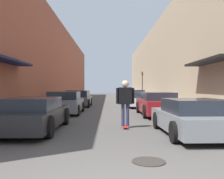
# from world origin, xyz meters

# --- Properties ---
(ground) EXTENTS (119.29, 119.29, 0.00)m
(ground) POSITION_xyz_m (0.00, 21.69, 0.00)
(ground) COLOR #4C4947
(curb_strip_left) EXTENTS (1.80, 54.22, 0.12)m
(curb_strip_left) POSITION_xyz_m (-4.57, 27.11, 0.06)
(curb_strip_left) COLOR gray
(curb_strip_left) RESTS_ON ground
(curb_strip_right) EXTENTS (1.80, 54.22, 0.12)m
(curb_strip_right) POSITION_xyz_m (4.57, 27.11, 0.06)
(curb_strip_right) COLOR gray
(curb_strip_right) RESTS_ON ground
(building_row_left) EXTENTS (4.90, 54.22, 9.18)m
(building_row_left) POSITION_xyz_m (-7.47, 27.11, 4.59)
(building_row_left) COLOR brown
(building_row_left) RESTS_ON ground
(building_row_right) EXTENTS (4.90, 54.22, 9.15)m
(building_row_right) POSITION_xyz_m (7.47, 27.11, 4.57)
(building_row_right) COLOR tan
(building_row_right) RESTS_ON ground
(parked_car_left_0) EXTENTS (1.94, 4.72, 1.20)m
(parked_car_left_0) POSITION_xyz_m (-2.72, 5.85, 0.60)
(parked_car_left_0) COLOR #232326
(parked_car_left_0) RESTS_ON ground
(parked_car_left_1) EXTENTS (2.03, 4.32, 1.33)m
(parked_car_left_1) POSITION_xyz_m (-2.65, 11.93, 0.64)
(parked_car_left_1) COLOR gray
(parked_car_left_1) RESTS_ON ground
(parked_car_left_2) EXTENTS (2.07, 4.40, 1.34)m
(parked_car_left_2) POSITION_xyz_m (-2.53, 17.64, 0.65)
(parked_car_left_2) COLOR #515459
(parked_car_left_2) RESTS_ON ground
(parked_car_right_0) EXTENTS (2.05, 4.12, 1.18)m
(parked_car_right_0) POSITION_xyz_m (2.71, 4.95, 0.57)
(parked_car_right_0) COLOR gray
(parked_car_right_0) RESTS_ON ground
(parked_car_right_1) EXTENTS (1.95, 4.70, 1.30)m
(parked_car_right_1) POSITION_xyz_m (2.69, 10.80, 0.64)
(parked_car_right_1) COLOR maroon
(parked_car_right_1) RESTS_ON ground
(parked_car_right_2) EXTENTS (2.05, 4.28, 1.23)m
(parked_car_right_2) POSITION_xyz_m (2.51, 16.68, 0.61)
(parked_car_right_2) COLOR silver
(parked_car_right_2) RESTS_ON ground
(parked_car_right_3) EXTENTS (1.98, 4.26, 1.35)m
(parked_car_right_3) POSITION_xyz_m (2.64, 21.79, 0.64)
(parked_car_right_3) COLOR navy
(parked_car_right_3) RESTS_ON ground
(skateboarder) EXTENTS (0.70, 0.78, 1.83)m
(skateboarder) POSITION_xyz_m (0.59, 6.40, 1.13)
(skateboarder) COLOR #B2231E
(skateboarder) RESTS_ON ground
(manhole_cover) EXTENTS (0.70, 0.70, 0.02)m
(manhole_cover) POSITION_xyz_m (0.78, 2.00, 0.01)
(manhole_cover) COLOR #332D28
(manhole_cover) RESTS_ON ground
(traffic_light) EXTENTS (0.16, 0.22, 3.35)m
(traffic_light) POSITION_xyz_m (4.00, 26.22, 2.20)
(traffic_light) COLOR #2D2D2D
(traffic_light) RESTS_ON curb_strip_right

